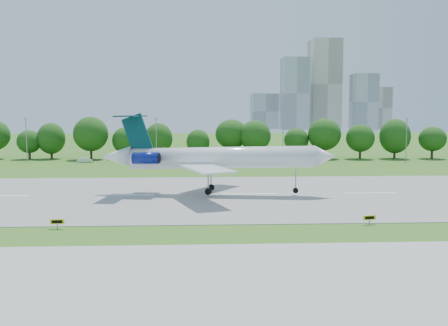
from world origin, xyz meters
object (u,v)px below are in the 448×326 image
Objects in this scene: taxi_sign_left at (57,222)px; service_vehicle_a at (85,160)px; airliner at (210,157)px; service_vehicle_b at (221,160)px.

service_vehicle_a is (-14.93, 79.92, -0.15)m from taxi_sign_left.
airliner is at bearing 52.76° from taxi_sign_left.
service_vehicle_a is 37.27m from service_vehicle_b.
airliner is 56.70m from service_vehicle_b.
service_vehicle_b reaches higher than taxi_sign_left.
taxi_sign_left is 0.47× the size of service_vehicle_b.
service_vehicle_b is at bearing 93.13° from airliner.
airliner is at bearing -165.54° from service_vehicle_a.
taxi_sign_left is 83.01m from service_vehicle_b.
service_vehicle_b is (37.27, 0.03, -0.10)m from service_vehicle_a.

